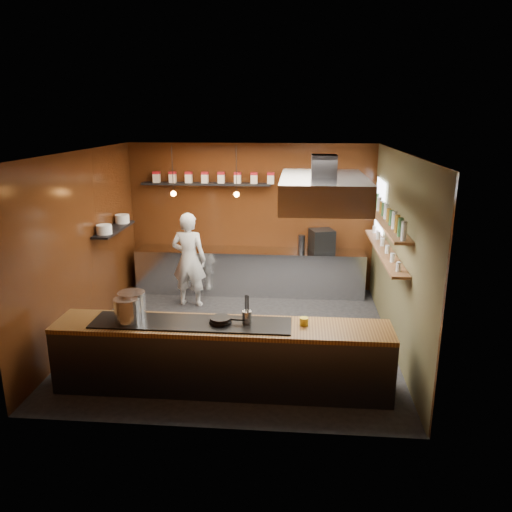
# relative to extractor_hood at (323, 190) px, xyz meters

# --- Properties ---
(floor) EXTENTS (5.00, 5.00, 0.00)m
(floor) POSITION_rel_extractor_hood_xyz_m (-1.30, 0.40, -2.51)
(floor) COLOR black
(floor) RESTS_ON ground
(back_wall) EXTENTS (5.00, 0.00, 5.00)m
(back_wall) POSITION_rel_extractor_hood_xyz_m (-1.30, 2.90, -1.01)
(back_wall) COLOR #331509
(back_wall) RESTS_ON ground
(left_wall) EXTENTS (0.00, 5.00, 5.00)m
(left_wall) POSITION_rel_extractor_hood_xyz_m (-3.80, 0.40, -1.01)
(left_wall) COLOR #331509
(left_wall) RESTS_ON ground
(right_wall) EXTENTS (0.00, 5.00, 5.00)m
(right_wall) POSITION_rel_extractor_hood_xyz_m (1.20, 0.40, -1.01)
(right_wall) COLOR brown
(right_wall) RESTS_ON ground
(ceiling) EXTENTS (5.00, 5.00, 0.00)m
(ceiling) POSITION_rel_extractor_hood_xyz_m (-1.30, 0.40, 0.49)
(ceiling) COLOR silver
(ceiling) RESTS_ON back_wall
(window_pane) EXTENTS (0.00, 1.00, 1.00)m
(window_pane) POSITION_rel_extractor_hood_xyz_m (1.15, 2.10, -0.61)
(window_pane) COLOR white
(window_pane) RESTS_ON right_wall
(prep_counter) EXTENTS (4.60, 0.65, 0.90)m
(prep_counter) POSITION_rel_extractor_hood_xyz_m (-1.30, 2.57, -2.06)
(prep_counter) COLOR silver
(prep_counter) RESTS_ON floor
(pass_counter) EXTENTS (4.40, 0.72, 0.94)m
(pass_counter) POSITION_rel_extractor_hood_xyz_m (-1.30, -1.20, -2.04)
(pass_counter) COLOR #38383D
(pass_counter) RESTS_ON floor
(tin_shelf) EXTENTS (2.60, 0.26, 0.04)m
(tin_shelf) POSITION_rel_extractor_hood_xyz_m (-2.20, 2.76, -0.31)
(tin_shelf) COLOR black
(tin_shelf) RESTS_ON back_wall
(plate_shelf) EXTENTS (0.30, 1.40, 0.04)m
(plate_shelf) POSITION_rel_extractor_hood_xyz_m (-3.64, 1.40, -0.96)
(plate_shelf) COLOR black
(plate_shelf) RESTS_ON left_wall
(bottle_shelf_upper) EXTENTS (0.26, 2.80, 0.04)m
(bottle_shelf_upper) POSITION_rel_extractor_hood_xyz_m (1.04, 0.70, -0.59)
(bottle_shelf_upper) COLOR brown
(bottle_shelf_upper) RESTS_ON right_wall
(bottle_shelf_lower) EXTENTS (0.26, 2.80, 0.04)m
(bottle_shelf_lower) POSITION_rel_extractor_hood_xyz_m (1.04, 0.70, -1.06)
(bottle_shelf_lower) COLOR brown
(bottle_shelf_lower) RESTS_ON right_wall
(extractor_hood) EXTENTS (1.20, 2.00, 0.72)m
(extractor_hood) POSITION_rel_extractor_hood_xyz_m (0.00, 0.00, 0.00)
(extractor_hood) COLOR #38383D
(extractor_hood) RESTS_ON ceiling
(pendant_left) EXTENTS (0.10, 0.10, 0.95)m
(pendant_left) POSITION_rel_extractor_hood_xyz_m (-2.70, 2.10, -0.35)
(pendant_left) COLOR black
(pendant_left) RESTS_ON ceiling
(pendant_right) EXTENTS (0.10, 0.10, 0.95)m
(pendant_right) POSITION_rel_extractor_hood_xyz_m (-1.50, 2.10, -0.35)
(pendant_right) COLOR black
(pendant_right) RESTS_ON ceiling
(storage_tins) EXTENTS (2.43, 0.13, 0.22)m
(storage_tins) POSITION_rel_extractor_hood_xyz_m (-2.05, 2.76, -0.17)
(storage_tins) COLOR beige
(storage_tins) RESTS_ON tin_shelf
(plate_stacks) EXTENTS (0.26, 1.16, 0.16)m
(plate_stacks) POSITION_rel_extractor_hood_xyz_m (-3.64, 1.40, -0.86)
(plate_stacks) COLOR white
(plate_stacks) RESTS_ON plate_shelf
(bottles) EXTENTS (0.06, 2.66, 0.24)m
(bottles) POSITION_rel_extractor_hood_xyz_m (1.04, 0.70, -0.45)
(bottles) COLOR silver
(bottles) RESTS_ON bottle_shelf_upper
(wine_glasses) EXTENTS (0.07, 2.37, 0.13)m
(wine_glasses) POSITION_rel_extractor_hood_xyz_m (1.04, 0.70, -0.97)
(wine_glasses) COLOR silver
(wine_glasses) RESTS_ON bottle_shelf_lower
(stockpot_large) EXTENTS (0.45, 0.45, 0.35)m
(stockpot_large) POSITION_rel_extractor_hood_xyz_m (-2.51, -1.10, -1.39)
(stockpot_large) COLOR silver
(stockpot_large) RESTS_ON pass_counter
(stockpot_small) EXTENTS (0.42, 0.42, 0.32)m
(stockpot_small) POSITION_rel_extractor_hood_xyz_m (-2.52, -1.25, -1.41)
(stockpot_small) COLOR silver
(stockpot_small) RESTS_ON pass_counter
(utensil_crock) EXTENTS (0.16, 0.16, 0.16)m
(utensil_crock) POSITION_rel_extractor_hood_xyz_m (-0.97, -1.16, -1.48)
(utensil_crock) COLOR silver
(utensil_crock) RESTS_ON pass_counter
(frying_pan) EXTENTS (0.47, 0.30, 0.07)m
(frying_pan) POSITION_rel_extractor_hood_xyz_m (-1.31, -1.19, -1.53)
(frying_pan) COLOR black
(frying_pan) RESTS_ON pass_counter
(butter_jar) EXTENTS (0.15, 0.15, 0.10)m
(butter_jar) POSITION_rel_extractor_hood_xyz_m (-0.24, -1.13, -1.53)
(butter_jar) COLOR yellow
(butter_jar) RESTS_ON pass_counter
(espresso_machine) EXTENTS (0.54, 0.53, 0.44)m
(espresso_machine) POSITION_rel_extractor_hood_xyz_m (0.14, 2.63, -1.39)
(espresso_machine) COLOR black
(espresso_machine) RESTS_ON prep_counter
(chef) EXTENTS (0.70, 0.49, 1.81)m
(chef) POSITION_rel_extractor_hood_xyz_m (-2.38, 1.77, -1.60)
(chef) COLOR white
(chef) RESTS_ON floor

